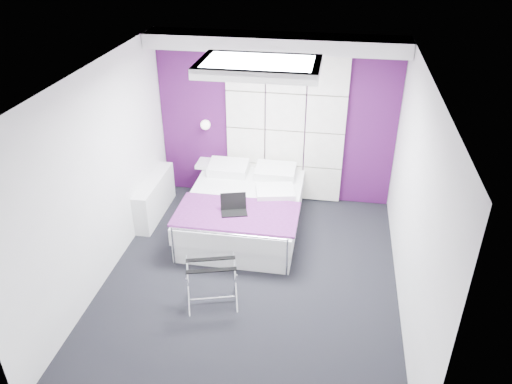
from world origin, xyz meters
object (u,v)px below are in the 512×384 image
wall_lamp (206,124)px  bed (244,211)px  luggage_rack (212,283)px  laptop (235,207)px  radiator (155,197)px  nightstand (212,164)px

wall_lamp → bed: (0.75, -0.90, -0.93)m
luggage_rack → wall_lamp: bearing=88.8°
wall_lamp → laptop: (0.71, -1.34, -0.61)m
wall_lamp → bed: wall_lamp is taller
wall_lamp → laptop: 1.64m
radiator → bed: bearing=-5.9°
nightstand → luggage_rack: bearing=-76.3°
radiator → nightstand: radiator is taller
bed → nightstand: size_ratio=4.21×
radiator → nightstand: 1.05m
radiator → bed: bed is taller
luggage_rack → laptop: laptop is taller
radiator → bed: (1.39, -0.14, -0.01)m
radiator → nightstand: (0.72, 0.72, 0.27)m
radiator → bed: 1.39m
nightstand → luggage_rack: size_ratio=0.82×
wall_lamp → nightstand: size_ratio=0.32×
bed → nightstand: bed is taller
radiator → luggage_rack: (1.32, -1.76, -0.02)m
luggage_rack → laptop: (0.03, 1.18, 0.33)m
wall_lamp → luggage_rack: bearing=-74.9°
bed → luggage_rack: bed is taller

